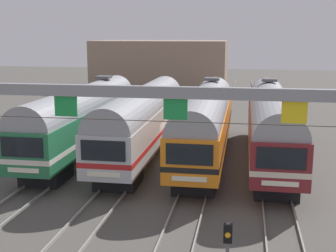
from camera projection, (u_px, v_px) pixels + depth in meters
ground_plane at (174, 158)px, 31.67m from camera, size 160.00×160.00×0.00m
track_bed at (199, 114)px, 48.09m from camera, size 14.38×70.00×0.15m
commuter_train_green at (83, 116)px, 32.19m from camera, size 2.88×18.06×5.05m
commuter_train_stainless at (143, 118)px, 31.48m from camera, size 2.88×18.06×4.77m
commuter_train_orange at (206, 120)px, 30.79m from camera, size 2.88×18.06×5.05m
commuter_train_maroon at (271, 122)px, 30.09m from camera, size 2.88×18.06×5.05m
catenary_gantry at (120, 120)px, 17.61m from camera, size 18.12×0.44×6.97m
yard_signal_mast at (228, 245)px, 14.67m from camera, size 0.28×0.35×2.54m
maintenance_building at (161, 65)px, 70.48m from camera, size 19.91×10.00×7.23m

